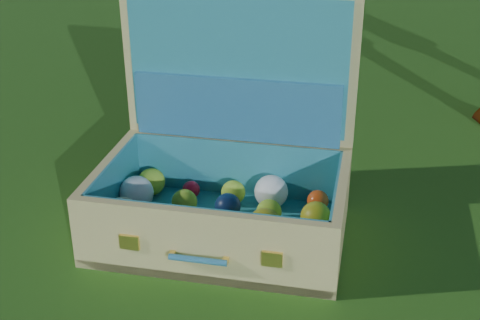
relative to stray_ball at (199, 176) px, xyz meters
name	(u,v)px	position (x,y,z in m)	size (l,w,h in m)	color
ground	(333,230)	(0.36, 0.03, -0.04)	(60.00, 60.00, 0.00)	#215114
stray_ball	(199,176)	(0.00, 0.00, 0.00)	(0.08, 0.08, 0.08)	teal
suitcase	(226,166)	(0.15, -0.08, 0.11)	(0.64, 0.57, 0.52)	#DCC976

